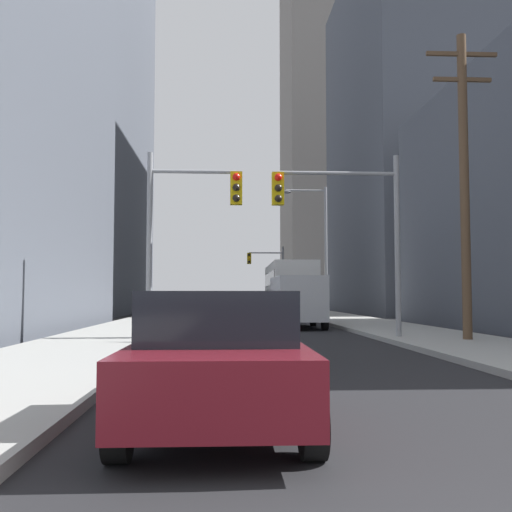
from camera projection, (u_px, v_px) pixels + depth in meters
name	position (u px, v px, depth m)	size (l,w,h in m)	color
sidewalk_left	(181.00, 311.00, 51.77)	(3.80, 160.00, 0.15)	#9E9E99
sidewalk_right	(303.00, 311.00, 52.34)	(3.80, 160.00, 0.15)	#9E9E99
city_bus	(289.00, 288.00, 38.91)	(2.76, 11.55, 3.40)	silver
cargo_van_silver	(297.00, 299.00, 26.97)	(2.16, 5.22, 2.26)	#B7BABF
sedan_maroon	(218.00, 359.00, 6.74)	(1.95, 4.21, 1.52)	maroon
sedan_blue	(214.00, 328.00, 13.03)	(1.95, 4.23, 1.52)	navy
sedan_red	(224.00, 308.00, 31.23)	(1.95, 4.26, 1.52)	maroon
sedan_white	(224.00, 304.00, 46.27)	(1.95, 4.26, 1.52)	white
sedan_green	(223.00, 306.00, 38.73)	(1.95, 4.23, 1.52)	#195938
traffic_signal_near_left	(189.00, 215.00, 19.27)	(3.02, 0.44, 6.00)	gray
traffic_signal_near_right	(343.00, 214.00, 19.53)	(4.15, 0.44, 6.00)	gray
traffic_signal_far_right	(267.00, 267.00, 57.13)	(3.47, 0.44, 6.00)	gray
utility_pole_right	(464.00, 178.00, 18.41)	(2.20, 0.28, 9.46)	brown
street_lamp_right	(318.00, 239.00, 33.84)	(2.58, 0.32, 7.50)	gray
building_left_mid_office	(25.00, 103.00, 49.18)	(18.44, 21.36, 33.99)	#4C515B
building_right_mid_block	(471.00, 140.00, 49.83)	(20.31, 21.19, 28.36)	#4C515B
building_right_far_highrise	(354.00, 97.00, 99.00)	(22.50, 19.05, 67.28)	gray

